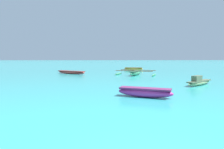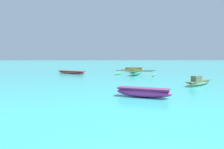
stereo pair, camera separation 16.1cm
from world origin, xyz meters
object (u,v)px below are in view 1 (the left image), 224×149
moored_boat_4 (199,82)px  moored_boat_2 (145,92)px  moored_boat_1 (133,69)px  moored_boat_3 (71,72)px  moored_boat_0 (136,73)px

moored_boat_4 → moored_boat_2: bearing=-178.2°
moored_boat_1 → moored_boat_3: (-8.26, -5.84, -0.05)m
moored_boat_0 → moored_boat_2: 12.19m
moored_boat_3 → moored_boat_0: bearing=16.4°
moored_boat_2 → moored_boat_4: 6.17m
moored_boat_3 → moored_boat_4: (10.68, -9.97, 0.05)m
moored_boat_2 → moored_boat_0: bearing=106.2°
moored_boat_0 → moored_boat_2: (-1.38, -12.11, 0.00)m
moored_boat_1 → moored_boat_4: moored_boat_4 is taller
moored_boat_1 → moored_boat_3: bearing=-132.6°
moored_boat_0 → moored_boat_4: (3.29, -8.08, -0.01)m
moored_boat_1 → moored_boat_3: size_ratio=0.76×
moored_boat_1 → moored_boat_2: (-2.24, -19.85, 0.01)m
moored_boat_1 → moored_boat_4: size_ratio=1.06×
moored_boat_0 → moored_boat_3: (-7.40, 1.89, -0.06)m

